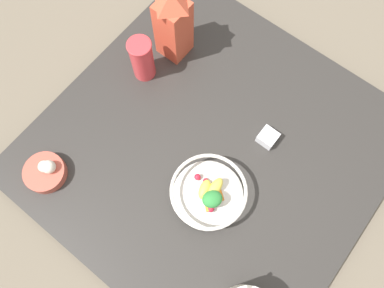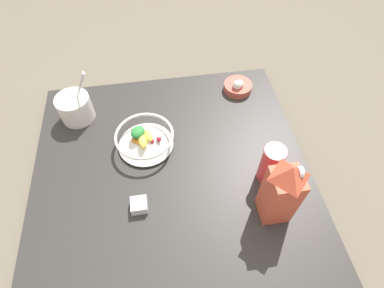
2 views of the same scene
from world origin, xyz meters
TOP-DOWN VIEW (x-y plane):
  - ground_plane at (0.00, 0.00)m, footprint 6.00×6.00m
  - countertop at (0.00, 0.00)m, footprint 0.94×0.94m
  - fruit_bowl at (0.12, 0.08)m, footprint 0.21×0.21m
  - milk_carton at (-0.19, -0.30)m, footprint 0.09×0.09m
  - drinking_cup at (-0.07, -0.32)m, footprint 0.07×0.07m
  - spice_jar at (-0.12, 0.11)m, footprint 0.05×0.05m
  - garlic_bowl at (0.35, -0.32)m, footprint 0.12×0.12m

SIDE VIEW (x-z plane):
  - ground_plane at x=0.00m, z-range 0.00..0.00m
  - countertop at x=0.00m, z-range 0.00..0.03m
  - spice_jar at x=-0.12m, z-range 0.03..0.06m
  - garlic_bowl at x=0.35m, z-range 0.02..0.08m
  - fruit_bowl at x=0.12m, z-range 0.03..0.11m
  - drinking_cup at x=-0.07m, z-range 0.03..0.18m
  - milk_carton at x=-0.19m, z-range 0.03..0.29m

